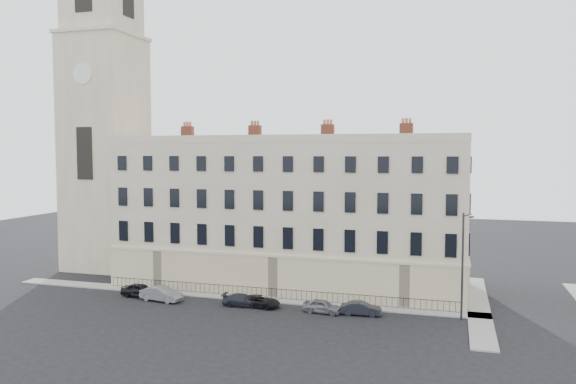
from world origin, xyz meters
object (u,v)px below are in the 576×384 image
Objects in this scene: car_d at (260,301)px; car_e at (323,306)px; streetlamp at (463,261)px; car_b at (161,294)px; car_c at (243,300)px; car_f at (361,308)px; car_a at (140,290)px.

car_d is 5.93m from car_e.
car_b is at bearing -154.95° from streetlamp.
car_b is 1.09× the size of car_c.
car_c is 0.42× the size of streetlamp.
streetlamp reaches higher than car_f.
streetlamp is (8.38, 0.82, 4.46)m from car_f.
car_a is 0.94× the size of car_b.
car_f reaches higher than car_d.
car_a is 30.34m from streetlamp.
car_c is at bearing -155.12° from streetlamp.
car_e is (15.61, 0.47, -0.09)m from car_b.
car_b is 27.73m from streetlamp.
car_b is 18.98m from car_f.
car_a is 12.36m from car_d.
car_b is 1.19× the size of car_e.
car_e is at bearing -80.44° from car_b.
car_e is (5.92, -0.20, 0.06)m from car_d.
streetlamp reaches higher than car_e.
car_c reaches higher than car_d.
streetlamp is at bearing -78.81° from car_b.
car_a is 10.77m from car_c.
car_a is 1.11× the size of car_f.
car_d is 9.28m from car_f.
car_b is 1.09× the size of car_d.
streetlamp is at bearing -89.07° from car_f.
car_a reaches higher than car_f.
car_e is (18.28, -0.24, -0.07)m from car_a.
car_b is 9.71m from car_d.
streetlamp is (17.66, 0.93, 4.51)m from car_d.
car_b reaches higher than car_a.
car_a reaches higher than car_d.
car_c is 1.08× the size of car_f.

